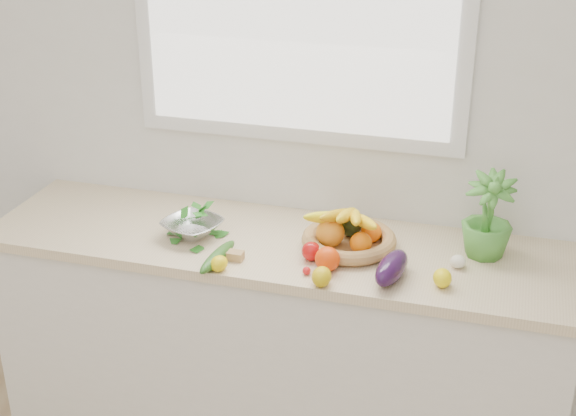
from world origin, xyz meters
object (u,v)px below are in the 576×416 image
(apple, at_px, (311,251))
(cucumber, at_px, (218,257))
(eggplant, at_px, (392,268))
(colander_with_spinach, at_px, (192,223))
(potted_herb, at_px, (488,216))
(fruit_basket, at_px, (348,235))

(apple, distance_m, cucumber, 0.34)
(eggplant, bearing_deg, cucumber, -175.14)
(colander_with_spinach, bearing_deg, potted_herb, 8.40)
(apple, height_order, eggplant, eggplant)
(apple, bearing_deg, potted_herb, 19.76)
(eggplant, bearing_deg, apple, 168.52)
(eggplant, xyz_separation_m, potted_herb, (0.29, 0.27, 0.11))
(eggplant, bearing_deg, potted_herb, 42.97)
(colander_with_spinach, bearing_deg, apple, -6.48)
(potted_herb, height_order, colander_with_spinach, potted_herb)
(eggplant, relative_size, cucumber, 0.89)
(eggplant, relative_size, potted_herb, 0.70)
(eggplant, relative_size, fruit_basket, 0.60)
(fruit_basket, bearing_deg, potted_herb, 9.14)
(apple, xyz_separation_m, cucumber, (-0.32, -0.11, -0.01))
(cucumber, relative_size, colander_with_spinach, 0.95)
(eggplant, height_order, fruit_basket, fruit_basket)
(apple, height_order, potted_herb, potted_herb)
(fruit_basket, xyz_separation_m, colander_with_spinach, (-0.59, -0.08, 0.01))
(cucumber, bearing_deg, eggplant, 4.86)
(cucumber, distance_m, fruit_basket, 0.49)
(cucumber, height_order, potted_herb, potted_herb)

